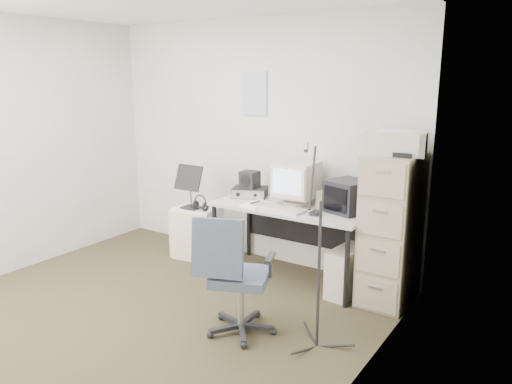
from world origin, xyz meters
The scene contains 21 objects.
floor centered at (0.00, 0.00, -0.01)m, with size 3.60×3.60×0.01m, color #363220.
wall_back centered at (0.00, 1.80, 1.25)m, with size 3.60×0.02×2.50m, color silver.
wall_right centered at (1.80, 0.00, 1.25)m, with size 0.02×3.60×2.50m, color silver.
wall_calendar centered at (-0.02, 1.79, 1.75)m, with size 0.30×0.02×0.44m, color white.
filing_cabinet centered at (1.58, 1.48, 0.65)m, with size 0.40×0.60×1.30m, color gray.
printer centered at (1.58, 1.46, 1.39)m, with size 0.48×0.33×0.19m, color silver.
desk centered at (0.63, 1.45, 0.36)m, with size 1.50×0.70×0.73m, color silver.
crt_monitor centered at (0.63, 1.53, 0.93)m, with size 0.36×0.38×0.40m, color silver.
crt_tv centered at (1.16, 1.53, 0.88)m, with size 0.32×0.34×0.29m, color black.
desk_speaker centered at (0.89, 1.56, 0.81)m, with size 0.08×0.08×0.15m, color beige.
keyboard centered at (0.61, 1.24, 0.74)m, with size 0.50×0.18×0.03m, color silver.
mouse centered at (0.96, 1.28, 0.75)m, with size 0.07×0.12×0.03m, color black.
radio_receiver centered at (0.10, 1.52, 0.78)m, with size 0.34×0.24×0.10m, color black.
radio_speaker centered at (0.10, 1.52, 0.91)m, with size 0.17×0.16×0.17m, color black.
papers centered at (0.35, 1.27, 0.74)m, with size 0.20×0.27×0.02m, color white.
pc_tower centered at (1.23, 1.40, 0.22)m, with size 0.21×0.46×0.43m, color silver.
office_chair centered at (0.82, 0.32, 0.47)m, with size 0.54×0.54×0.94m, color slate.
side_cart centered at (-0.50, 1.40, 0.28)m, with size 0.45×0.36×0.56m, color white.
music_stand centered at (-0.52, 1.33, 0.80)m, with size 0.32×0.17×0.48m, color black.
headphones centered at (-0.39, 1.32, 0.62)m, with size 0.17×0.17×0.03m, color black.
mic_stand centered at (1.41, 0.46, 0.72)m, with size 0.02×0.02×1.43m, color black.
Camera 1 is at (2.84, -2.55, 1.94)m, focal length 35.00 mm.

